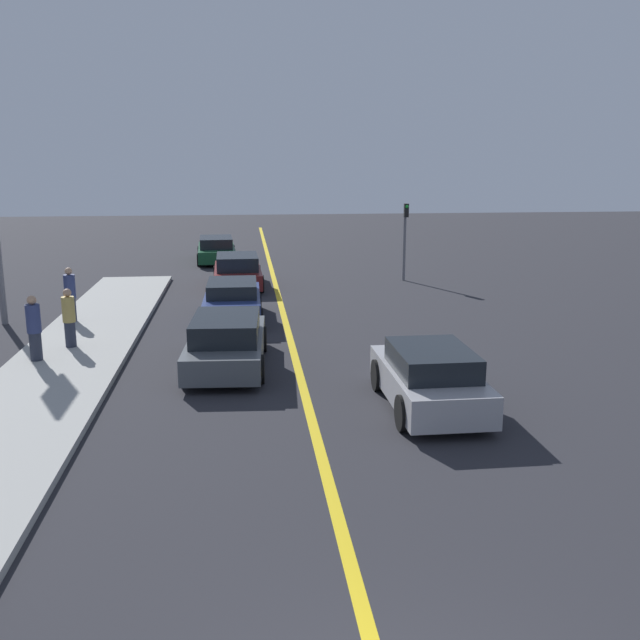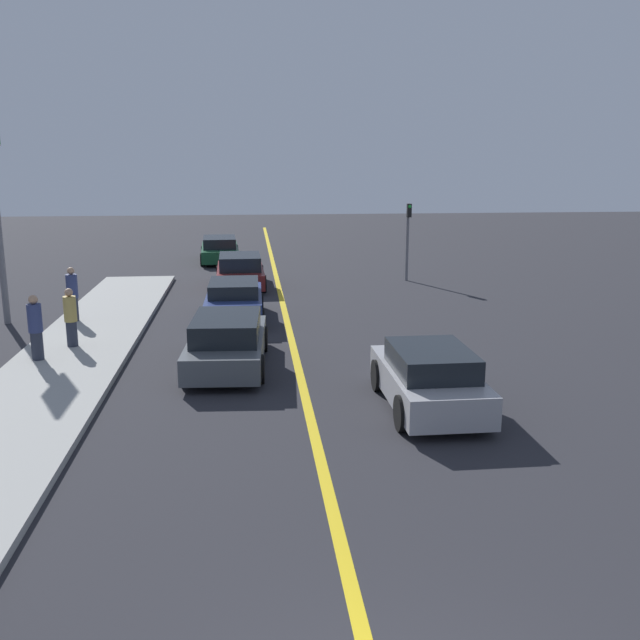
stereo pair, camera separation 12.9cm
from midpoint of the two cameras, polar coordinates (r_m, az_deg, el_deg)
road_center_line at (r=23.33m, az=-3.06°, el=0.29°), size 0.20×60.00×0.01m
sidewalk_left at (r=18.85m, az=-19.90°, el=-3.35°), size 2.83×25.69×0.15m
car_near_right_lane at (r=14.92m, az=8.50°, el=-4.62°), size 1.89×3.94×1.33m
car_ahead_center at (r=17.74m, az=-7.70°, el=-1.77°), size 2.10×4.57×1.32m
car_far_distant at (r=22.86m, az=-7.17°, el=1.53°), size 1.89×4.02×1.29m
car_parked_left_lot at (r=28.65m, az=-6.74°, el=3.88°), size 2.01×4.35×1.32m
car_oncoming_far at (r=35.85m, az=-8.39°, el=5.59°), size 2.05×4.64×1.24m
pedestrian_near_curb at (r=19.00m, az=-22.08°, el=-0.61°), size 0.35×0.35×1.64m
pedestrian_mid_group at (r=20.04m, az=-19.61°, el=0.16°), size 0.33×0.33×1.57m
pedestrian_far_standing at (r=23.13m, az=-19.50°, el=1.93°), size 0.34×0.34×1.67m
traffic_light at (r=30.01m, az=6.70°, el=6.97°), size 0.18×0.40×3.22m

